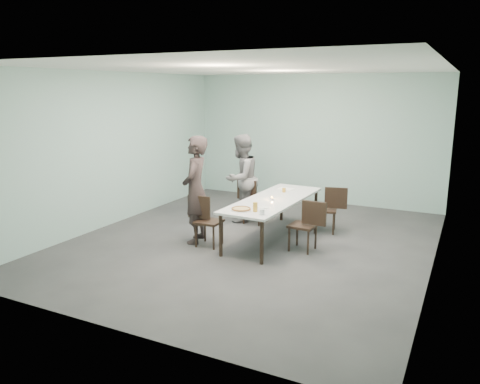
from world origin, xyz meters
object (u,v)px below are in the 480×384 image
at_px(diner_near, 196,190).
at_px(amber_tumbler, 284,190).
at_px(chair_near_left, 205,217).
at_px(water_tumbler, 262,212).
at_px(tealight, 272,199).
at_px(chair_far_left, 252,198).
at_px(side_plate, 263,207).
at_px(pizza, 241,209).
at_px(diner_far, 241,178).
at_px(chair_near_right, 307,222).
at_px(chair_far_right, 330,206).
at_px(table, 273,202).
at_px(beer_glass, 255,207).

relative_size(diner_near, amber_tumbler, 23.60).
bearing_deg(amber_tumbler, chair_near_left, -122.49).
xyz_separation_m(water_tumbler, tealight, (-0.25, 1.00, -0.02)).
relative_size(chair_far_left, amber_tumbler, 10.88).
distance_m(chair_near_left, side_plate, 1.07).
distance_m(chair_far_left, water_tumbler, 2.17).
bearing_deg(pizza, diner_near, 166.82).
relative_size(chair_near_left, pizza, 2.56).
bearing_deg(amber_tumbler, water_tumbler, -80.40).
relative_size(chair_near_left, diner_far, 0.49).
relative_size(chair_near_right, tealight, 15.54).
bearing_deg(pizza, tealight, 79.04).
xyz_separation_m(chair_near_left, chair_far_right, (1.72, 1.70, 0.00)).
distance_m(tealight, amber_tumbler, 0.67).
distance_m(diner_near, pizza, 1.05).
distance_m(pizza, amber_tumbler, 1.56).
bearing_deg(water_tumbler, table, 103.22).
distance_m(chair_near_right, pizza, 1.15).
distance_m(side_plate, amber_tumbler, 1.25).
bearing_deg(chair_far_right, tealight, 37.97).
bearing_deg(side_plate, chair_near_right, 25.87).
xyz_separation_m(diner_far, amber_tumbler, (1.02, -0.23, -0.10)).
xyz_separation_m(table, pizza, (-0.16, -0.97, 0.08)).
height_order(diner_near, water_tumbler, diner_near).
distance_m(table, chair_near_left, 1.26).
relative_size(chair_near_right, chair_far_right, 1.00).
bearing_deg(beer_glass, table, 94.66).
relative_size(water_tumbler, amber_tumbler, 1.12).
distance_m(chair_near_left, chair_far_left, 1.63).
height_order(side_plate, amber_tumbler, amber_tumbler).
bearing_deg(table, diner_far, 142.00).
height_order(chair_far_right, diner_near, diner_near).
xyz_separation_m(diner_near, beer_glass, (1.25, -0.21, -0.12)).
height_order(chair_near_right, amber_tumbler, chair_near_right).
height_order(diner_near, amber_tumbler, diner_near).
bearing_deg(diner_far, water_tumbler, 44.12).
height_order(side_plate, tealight, tealight).
height_order(table, amber_tumbler, amber_tumbler).
bearing_deg(chair_far_left, table, -43.62).
relative_size(side_plate, amber_tumbler, 2.25).
height_order(chair_near_left, tealight, chair_near_left).
height_order(chair_near_right, tealight, chair_near_right).
bearing_deg(water_tumbler, diner_far, 124.49).
xyz_separation_m(chair_far_left, diner_far, (-0.25, 0.02, 0.39)).
xyz_separation_m(chair_far_left, side_plate, (0.89, -1.45, 0.25)).
distance_m(chair_near_left, chair_far_right, 2.42).
bearing_deg(diner_near, pizza, 60.41).
height_order(chair_far_left, tealight, chair_far_left).
relative_size(chair_near_right, water_tumbler, 9.67).
distance_m(chair_far_left, pizza, 1.90).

